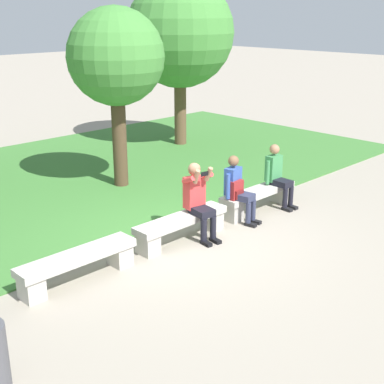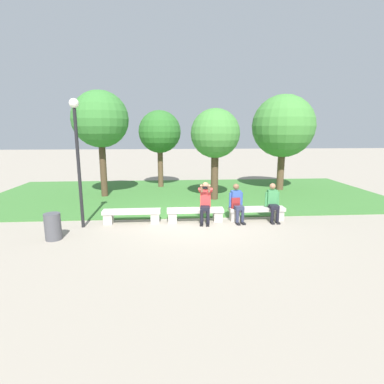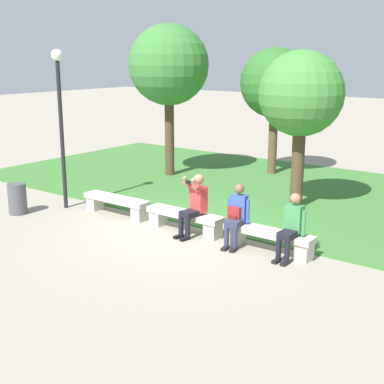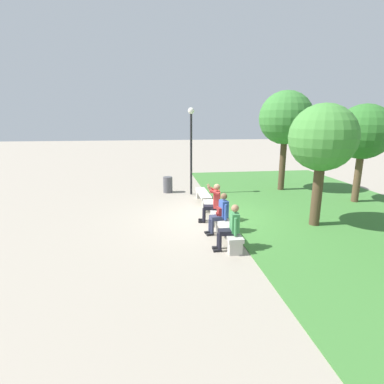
{
  "view_description": "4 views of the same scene",
  "coord_description": "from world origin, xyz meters",
  "px_view_note": "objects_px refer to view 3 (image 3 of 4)",
  "views": [
    {
      "loc": [
        -5.82,
        -6.21,
        3.8
      ],
      "look_at": [
        -0.27,
        -0.53,
        1.08
      ],
      "focal_mm": 50.0,
      "sensor_mm": 36.0,
      "label": 1
    },
    {
      "loc": [
        -0.81,
        -9.55,
        2.98
      ],
      "look_at": [
        -0.12,
        -0.17,
        1.05
      ],
      "focal_mm": 28.0,
      "sensor_mm": 36.0,
      "label": 2
    },
    {
      "loc": [
        6.85,
        -8.81,
        3.75
      ],
      "look_at": [
        0.46,
        -0.34,
        1.03
      ],
      "focal_mm": 50.0,
      "sensor_mm": 36.0,
      "label": 3
    },
    {
      "loc": [
        9.84,
        -2.04,
        3.43
      ],
      "look_at": [
        -0.46,
        -0.69,
        0.87
      ],
      "focal_mm": 28.0,
      "sensor_mm": 36.0,
      "label": 4
    }
  ],
  "objects_px": {
    "tree_left_background": "(301,95)",
    "backpack": "(235,215)",
    "tree_right_background": "(275,84)",
    "bench_main": "(116,203)",
    "bench_mid": "(269,237)",
    "lamp_post": "(60,107)",
    "bench_near": "(185,218)",
    "person_photographer": "(195,202)",
    "trash_bin": "(17,199)",
    "person_distant": "(237,213)",
    "person_companion": "(292,225)",
    "tree_far_back": "(169,66)"
  },
  "relations": [
    {
      "from": "tree_left_background",
      "to": "backpack",
      "type": "bearing_deg",
      "value": -85.97
    },
    {
      "from": "tree_right_background",
      "to": "bench_main",
      "type": "bearing_deg",
      "value": -96.84
    },
    {
      "from": "tree_left_background",
      "to": "bench_main",
      "type": "bearing_deg",
      "value": -135.18
    },
    {
      "from": "bench_mid",
      "to": "lamp_post",
      "type": "height_order",
      "value": "lamp_post"
    },
    {
      "from": "bench_near",
      "to": "tree_right_background",
      "type": "distance_m",
      "value": 6.97
    },
    {
      "from": "bench_main",
      "to": "bench_mid",
      "type": "distance_m",
      "value": 4.16
    },
    {
      "from": "bench_main",
      "to": "person_photographer",
      "type": "bearing_deg",
      "value": -1.82
    },
    {
      "from": "trash_bin",
      "to": "person_photographer",
      "type": "bearing_deg",
      "value": 16.45
    },
    {
      "from": "person_distant",
      "to": "trash_bin",
      "type": "bearing_deg",
      "value": -166.48
    },
    {
      "from": "person_photographer",
      "to": "bench_mid",
      "type": "bearing_deg",
      "value": 2.5
    },
    {
      "from": "person_companion",
      "to": "tree_left_background",
      "type": "distance_m",
      "value": 4.16
    },
    {
      "from": "bench_main",
      "to": "lamp_post",
      "type": "bearing_deg",
      "value": -167.76
    },
    {
      "from": "bench_main",
      "to": "tree_right_background",
      "type": "relative_size",
      "value": 0.47
    },
    {
      "from": "person_photographer",
      "to": "backpack",
      "type": "xyz_separation_m",
      "value": [
        1.01,
        0.03,
        -0.11
      ]
    },
    {
      "from": "bench_near",
      "to": "trash_bin",
      "type": "relative_size",
      "value": 2.5
    },
    {
      "from": "person_distant",
      "to": "person_photographer",
      "type": "bearing_deg",
      "value": -179.38
    },
    {
      "from": "person_companion",
      "to": "lamp_post",
      "type": "xyz_separation_m",
      "value": [
        -6.16,
        -0.26,
        1.87
      ]
    },
    {
      "from": "bench_mid",
      "to": "lamp_post",
      "type": "relative_size",
      "value": 0.48
    },
    {
      "from": "person_companion",
      "to": "tree_left_background",
      "type": "bearing_deg",
      "value": 114.67
    },
    {
      "from": "tree_left_background",
      "to": "tree_right_background",
      "type": "xyz_separation_m",
      "value": [
        -2.43,
        3.17,
        0.07
      ]
    },
    {
      "from": "bench_mid",
      "to": "tree_right_background",
      "type": "height_order",
      "value": "tree_right_background"
    },
    {
      "from": "person_companion",
      "to": "lamp_post",
      "type": "distance_m",
      "value": 6.44
    },
    {
      "from": "backpack",
      "to": "trash_bin",
      "type": "height_order",
      "value": "backpack"
    },
    {
      "from": "bench_main",
      "to": "trash_bin",
      "type": "relative_size",
      "value": 2.5
    },
    {
      "from": "tree_left_background",
      "to": "lamp_post",
      "type": "bearing_deg",
      "value": -143.23
    },
    {
      "from": "backpack",
      "to": "lamp_post",
      "type": "distance_m",
      "value": 5.27
    },
    {
      "from": "backpack",
      "to": "trash_bin",
      "type": "xyz_separation_m",
      "value": [
        -5.41,
        -1.33,
        -0.25
      ]
    },
    {
      "from": "tree_right_background",
      "to": "tree_far_back",
      "type": "height_order",
      "value": "tree_far_back"
    },
    {
      "from": "backpack",
      "to": "tree_far_back",
      "type": "distance_m",
      "value": 7.23
    },
    {
      "from": "bench_mid",
      "to": "tree_right_background",
      "type": "bearing_deg",
      "value": 118.24
    },
    {
      "from": "bench_main",
      "to": "bench_mid",
      "type": "relative_size",
      "value": 1.0
    },
    {
      "from": "trash_bin",
      "to": "tree_right_background",
      "type": "bearing_deg",
      "value": 70.37
    },
    {
      "from": "bench_main",
      "to": "tree_far_back",
      "type": "relative_size",
      "value": 0.4
    },
    {
      "from": "bench_main",
      "to": "person_companion",
      "type": "bearing_deg",
      "value": -0.81
    },
    {
      "from": "person_distant",
      "to": "lamp_post",
      "type": "bearing_deg",
      "value": -177.03
    },
    {
      "from": "person_photographer",
      "to": "bench_main",
      "type": "bearing_deg",
      "value": 178.18
    },
    {
      "from": "person_companion",
      "to": "tree_right_background",
      "type": "bearing_deg",
      "value": 121.44
    },
    {
      "from": "person_companion",
      "to": "trash_bin",
      "type": "height_order",
      "value": "person_companion"
    },
    {
      "from": "bench_main",
      "to": "person_photographer",
      "type": "relative_size",
      "value": 1.42
    },
    {
      "from": "tree_left_background",
      "to": "tree_right_background",
      "type": "bearing_deg",
      "value": 127.47
    },
    {
      "from": "bench_near",
      "to": "person_companion",
      "type": "relative_size",
      "value": 1.49
    },
    {
      "from": "person_photographer",
      "to": "tree_left_background",
      "type": "relative_size",
      "value": 0.34
    },
    {
      "from": "bench_main",
      "to": "person_distant",
      "type": "relative_size",
      "value": 1.49
    },
    {
      "from": "bench_main",
      "to": "backpack",
      "type": "distance_m",
      "value": 3.43
    },
    {
      "from": "bench_mid",
      "to": "backpack",
      "type": "bearing_deg",
      "value": -176.74
    },
    {
      "from": "bench_mid",
      "to": "tree_left_background",
      "type": "distance_m",
      "value": 4.17
    },
    {
      "from": "bench_near",
      "to": "tree_far_back",
      "type": "height_order",
      "value": "tree_far_back"
    },
    {
      "from": "person_companion",
      "to": "tree_right_background",
      "type": "xyz_separation_m",
      "value": [
        -3.91,
        6.4,
        2.22
      ]
    },
    {
      "from": "bench_mid",
      "to": "tree_far_back",
      "type": "height_order",
      "value": "tree_far_back"
    },
    {
      "from": "bench_near",
      "to": "lamp_post",
      "type": "bearing_deg",
      "value": -174.84
    }
  ]
}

